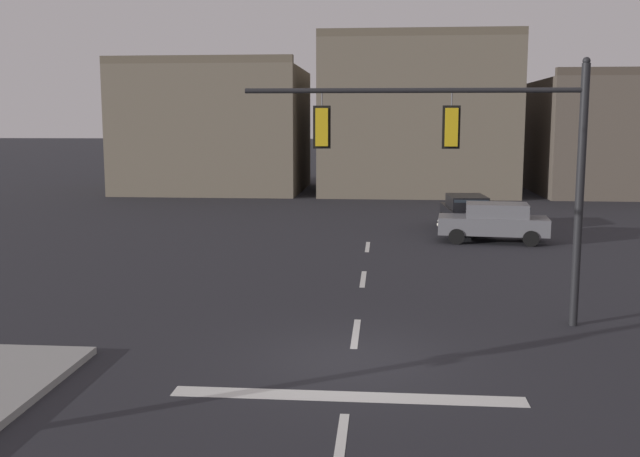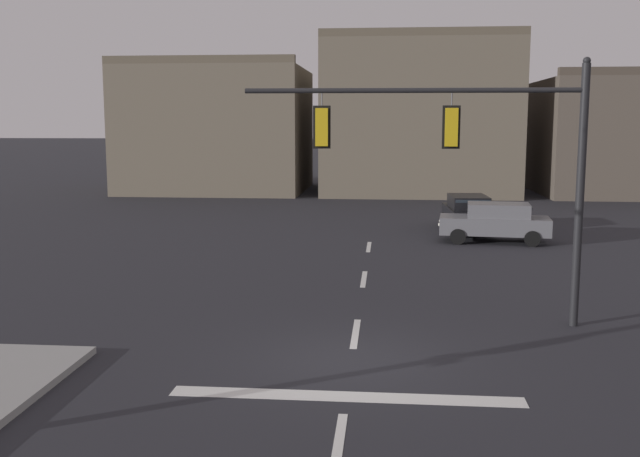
# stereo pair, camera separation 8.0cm
# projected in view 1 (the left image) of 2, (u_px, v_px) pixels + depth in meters

# --- Properties ---
(ground_plane) EXTENTS (400.00, 400.00, 0.00)m
(ground_plane) POSITION_uv_depth(u_px,v_px,m) (352.00, 361.00, 15.16)
(ground_plane) COLOR #232328
(stop_bar_paint) EXTENTS (6.40, 0.50, 0.01)m
(stop_bar_paint) POSITION_uv_depth(u_px,v_px,m) (347.00, 396.00, 13.19)
(stop_bar_paint) COLOR silver
(stop_bar_paint) RESTS_ON ground
(lane_centreline) EXTENTS (0.16, 26.40, 0.01)m
(lane_centreline) POSITION_uv_depth(u_px,v_px,m) (356.00, 333.00, 17.13)
(lane_centreline) COLOR silver
(lane_centreline) RESTS_ON ground
(signal_mast_near_side) EXTENTS (8.08, 0.43, 6.40)m
(signal_mast_near_side) POSITION_uv_depth(u_px,v_px,m) (478.00, 150.00, 17.35)
(signal_mast_near_side) COLOR black
(signal_mast_near_side) RESTS_ON ground
(car_lot_nearside) EXTENTS (2.10, 4.53, 1.61)m
(car_lot_nearside) POSITION_uv_depth(u_px,v_px,m) (466.00, 212.00, 33.28)
(car_lot_nearside) COLOR black
(car_lot_nearside) RESTS_ON ground
(car_lot_middle) EXTENTS (4.58, 2.26, 1.61)m
(car_lot_middle) POSITION_uv_depth(u_px,v_px,m) (494.00, 221.00, 30.01)
(car_lot_middle) COLOR slate
(car_lot_middle) RESTS_ON ground
(building_row) EXTENTS (37.83, 13.72, 10.67)m
(building_row) POSITION_uv_depth(u_px,v_px,m) (388.00, 126.00, 52.00)
(building_row) COLOR #665B4C
(building_row) RESTS_ON ground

